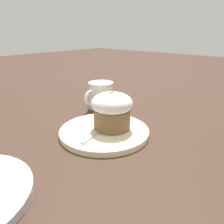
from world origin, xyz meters
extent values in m
plane|color=#3D281E|center=(0.00, 0.00, 0.00)|extent=(4.00, 4.00, 0.00)
cylinder|color=beige|center=(0.00, 0.00, 0.01)|extent=(0.23, 0.23, 0.01)
cylinder|color=brown|center=(-0.02, 0.01, 0.04)|extent=(0.09, 0.09, 0.05)
ellipsoid|color=white|center=(-0.02, 0.01, 0.08)|extent=(0.11, 0.11, 0.05)
cone|color=orange|center=(-0.01, 0.01, 0.11)|extent=(0.02, 0.01, 0.01)
sphere|color=green|center=(-0.02, 0.01, 0.11)|extent=(0.01, 0.01, 0.01)
cube|color=#B7B7BC|center=(0.05, 0.01, 0.02)|extent=(0.08, 0.03, 0.00)
ellipsoid|color=#B7B7BC|center=(0.00, -0.01, 0.02)|extent=(0.05, 0.05, 0.01)
cylinder|color=white|center=(-0.14, -0.15, 0.04)|extent=(0.08, 0.08, 0.09)
torus|color=white|center=(-0.09, -0.15, 0.04)|extent=(0.06, 0.01, 0.06)
camera|label=1|loc=(0.37, 0.35, 0.25)|focal=35.00mm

